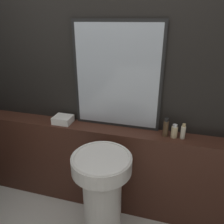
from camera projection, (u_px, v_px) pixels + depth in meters
name	position (u px, v px, depth m)	size (l,w,h in m)	color
wall_back	(113.00, 85.00, 1.95)	(8.00, 0.06, 2.50)	black
vanity_counter	(109.00, 168.00, 2.15)	(2.69, 0.21, 0.88)	#422319
pedestal_sink	(102.00, 194.00, 1.77)	(0.46, 0.46, 0.86)	silver
mirror	(117.00, 77.00, 1.86)	(0.77, 0.03, 0.92)	black
towel_stack	(63.00, 120.00, 2.08)	(0.17, 0.15, 0.07)	white
shampoo_bottle	(166.00, 128.00, 1.83)	(0.04, 0.04, 0.17)	#4C3823
conditioner_bottle	(174.00, 131.00, 1.82)	(0.05, 0.05, 0.12)	#C6B284
lotion_bottle	(183.00, 132.00, 1.80)	(0.04, 0.04, 0.13)	beige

